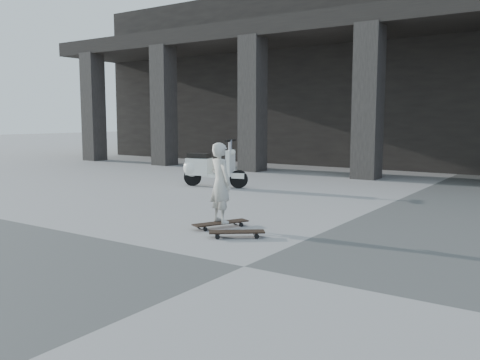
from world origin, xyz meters
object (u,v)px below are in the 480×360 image
Objects in this scene: longboard at (221,223)px; skateboard_spare at (237,233)px; scooter at (204,168)px; child at (220,183)px.

skateboard_spare is at bearing -98.96° from longboard.
child is at bearing -61.64° from scooter.
longboard is 0.54× the size of scooter.
scooter is (-3.01, 3.46, -0.22)m from child.
child reaches higher than longboard.
longboard is 0.73× the size of child.
scooter reaches higher than skateboard_spare.
skateboard_spare is 5.23m from scooter.
scooter is at bearing 95.08° from skateboard_spare.
child reaches higher than scooter.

